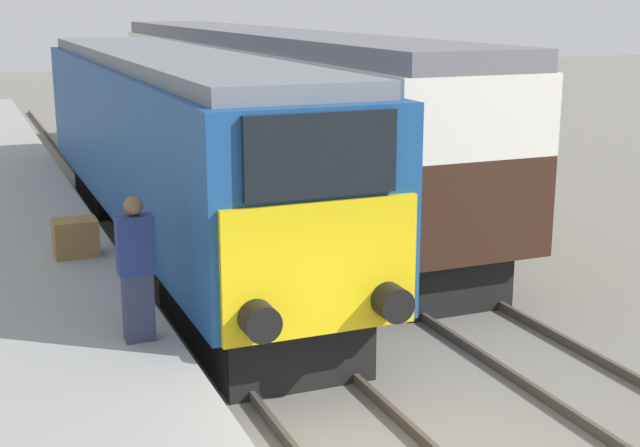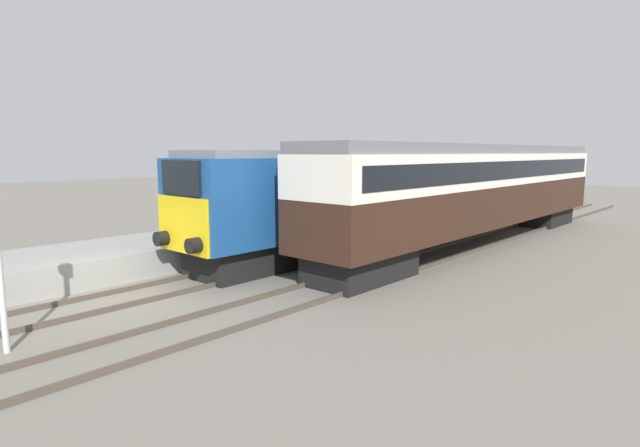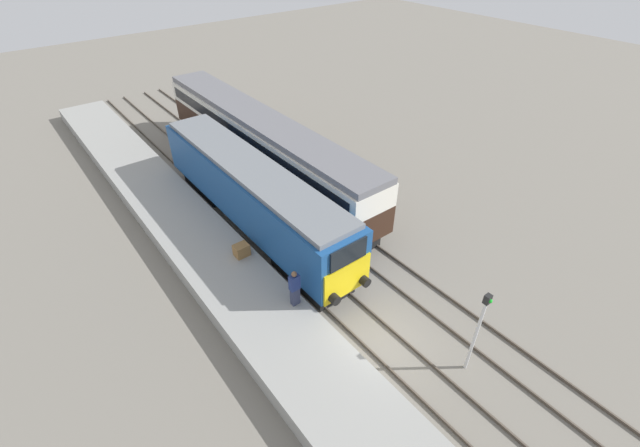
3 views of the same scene
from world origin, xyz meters
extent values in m
cube|color=gray|center=(-3.30, 8.00, 0.43)|extent=(3.50, 50.00, 0.86)
cube|color=#4C4238|center=(-0.72, 5.00, 0.07)|extent=(0.07, 60.00, 0.14)
cube|color=#4C4238|center=(0.72, 5.00, 0.07)|extent=(0.07, 60.00, 0.14)
cube|color=#4C4238|center=(2.68, 5.00, 0.07)|extent=(0.07, 60.00, 0.14)
cube|color=#4C4238|center=(4.12, 5.00, 0.07)|extent=(0.07, 60.00, 0.14)
cube|color=black|center=(0.00, 4.81, 0.50)|extent=(2.03, 4.00, 1.00)
cube|color=black|center=(0.00, 15.14, 0.50)|extent=(2.03, 4.00, 1.00)
cube|color=navy|center=(0.00, 9.98, 2.36)|extent=(2.70, 15.33, 2.73)
cube|color=yellow|center=(0.00, 2.27, 1.82)|extent=(2.48, 0.10, 1.64)
cube|color=black|center=(0.00, 2.27, 3.19)|extent=(1.89, 0.10, 0.98)
cube|color=slate|center=(0.00, 9.98, 3.85)|extent=(2.38, 14.72, 0.24)
cylinder|color=black|center=(-0.85, 2.06, 1.35)|extent=(0.44, 0.35, 0.44)
cylinder|color=black|center=(0.85, 2.06, 1.35)|extent=(0.44, 0.35, 0.44)
cube|color=black|center=(3.40, 6.34, 0.47)|extent=(1.89, 3.60, 0.95)
cube|color=black|center=(3.40, 22.66, 0.47)|extent=(1.89, 3.60, 0.95)
cube|color=#331E14|center=(3.40, 14.50, 1.76)|extent=(2.70, 20.72, 1.62)
cube|color=silver|center=(3.40, 14.50, 3.21)|extent=(2.71, 20.72, 1.28)
cube|color=black|center=(3.40, 14.50, 3.21)|extent=(2.75, 19.89, 0.70)
cube|color=slate|center=(3.40, 14.50, 4.03)|extent=(2.48, 20.72, 0.36)
cube|color=#2D334C|center=(-2.01, 3.25, 1.29)|extent=(0.36, 0.24, 0.86)
cube|color=navy|center=(-2.01, 3.25, 2.08)|extent=(0.44, 0.26, 0.71)
sphere|color=brown|center=(-2.01, 3.25, 2.55)|extent=(0.23, 0.23, 0.23)
cube|color=olive|center=(-2.22, 7.40, 1.16)|extent=(0.70, 0.56, 0.60)
camera|label=1|loc=(-3.87, -7.08, 4.91)|focal=50.00mm
camera|label=2|loc=(12.56, -5.60, 3.91)|focal=28.00mm
camera|label=3|loc=(-8.90, -7.28, 14.35)|focal=24.00mm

